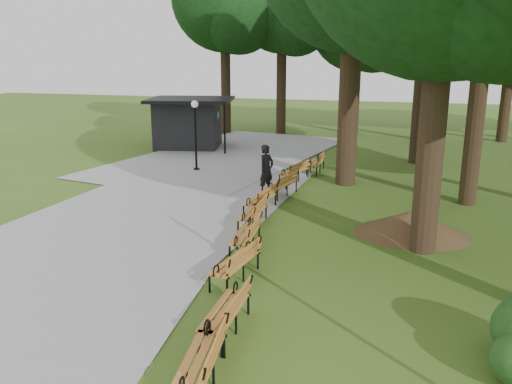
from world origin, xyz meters
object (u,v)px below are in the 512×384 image
(lamp_post, at_px, (195,121))
(bench_7, at_px, (294,171))
(bench_1, at_px, (225,311))
(bench_0, at_px, (200,361))
(bench_6, at_px, (282,184))
(bench_4, at_px, (253,213))
(bench_3, at_px, (245,235))
(bench_8, at_px, (315,163))
(dirt_mound, at_px, (412,223))
(bench_2, at_px, (235,263))
(person, at_px, (266,170))
(bench_5, at_px, (260,199))
(kiosk, at_px, (188,123))

(lamp_post, xyz_separation_m, bench_7, (4.75, -0.84, -1.84))
(bench_1, bearing_deg, lamp_post, -156.07)
(bench_0, relative_size, bench_1, 1.00)
(bench_6, bearing_deg, bench_4, 12.27)
(bench_3, height_order, bench_8, same)
(lamp_post, relative_size, dirt_mound, 1.14)
(bench_2, relative_size, bench_6, 1.00)
(bench_7, bearing_deg, person, 1.82)
(bench_3, distance_m, bench_8, 10.13)
(bench_3, distance_m, bench_4, 2.05)
(bench_1, distance_m, bench_7, 12.46)
(dirt_mound, distance_m, bench_0, 9.08)
(bench_7, bearing_deg, bench_5, 14.49)
(bench_2, height_order, bench_7, same)
(bench_0, height_order, bench_4, same)
(bench_5, bearing_deg, dirt_mound, 86.70)
(bench_8, bearing_deg, bench_2, 2.31)
(bench_2, bearing_deg, kiosk, -145.16)
(person, relative_size, lamp_post, 0.59)
(bench_2, height_order, bench_3, same)
(kiosk, height_order, bench_3, kiosk)
(lamp_post, distance_m, bench_7, 5.16)
(lamp_post, relative_size, bench_2, 1.67)
(bench_5, bearing_deg, bench_8, -178.01)
(bench_3, relative_size, bench_5, 1.00)
(bench_0, distance_m, bench_6, 11.78)
(lamp_post, height_order, bench_7, lamp_post)
(bench_1, xyz_separation_m, bench_4, (-1.38, 6.26, 0.00))
(bench_2, distance_m, bench_4, 4.02)
(bench_2, distance_m, bench_3, 1.96)
(dirt_mound, height_order, bench_8, bench_8)
(bench_0, xyz_separation_m, bench_4, (-1.56, 7.92, 0.00))
(bench_2, bearing_deg, bench_1, 22.10)
(dirt_mound, height_order, bench_5, bench_5)
(bench_5, bearing_deg, bench_6, -177.53)
(bench_1, bearing_deg, bench_0, 5.08)
(person, xyz_separation_m, bench_6, (0.64, -0.14, -0.50))
(kiosk, xyz_separation_m, bench_0, (9.22, -20.42, -0.96))
(bench_1, height_order, bench_7, same)
(bench_7, bearing_deg, bench_8, -178.28)
(kiosk, distance_m, bench_6, 11.66)
(bench_1, height_order, bench_4, same)
(bench_5, bearing_deg, person, -161.75)
(lamp_post, relative_size, bench_7, 1.67)
(person, bearing_deg, bench_3, -143.79)
(bench_3, relative_size, bench_6, 1.00)
(bench_1, bearing_deg, dirt_mound, 153.07)
(bench_0, bearing_deg, lamp_post, -165.08)
(lamp_post, height_order, bench_1, lamp_post)
(person, relative_size, bench_7, 0.99)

